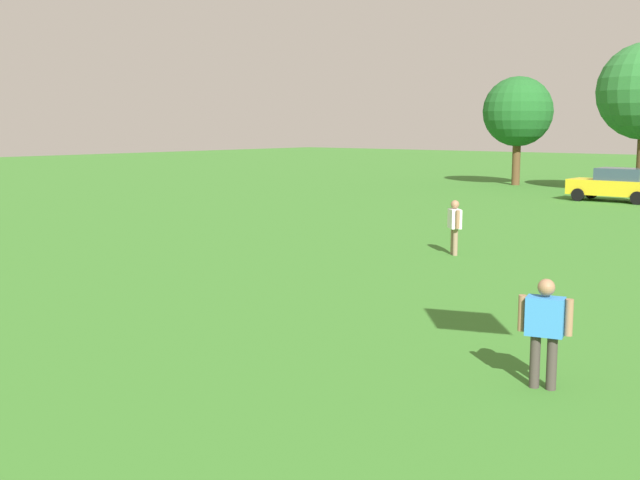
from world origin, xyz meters
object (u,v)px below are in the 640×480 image
adult_bystander (545,324)px  tree_far_left (518,112)px  parked_car_yellow_0 (616,184)px  bystander_near_trees (455,222)px

adult_bystander → tree_far_left: (-18.02, 36.37, 3.67)m
parked_car_yellow_0 → tree_far_left: bearing=-38.9°
adult_bystander → parked_car_yellow_0: 30.65m
bystander_near_trees → tree_far_left: bearing=-22.6°
tree_far_left → bystander_near_trees: bearing=-67.7°
bystander_near_trees → tree_far_left: size_ratio=0.24×
parked_car_yellow_0 → bystander_near_trees: bearing=96.2°
adult_bystander → bystander_near_trees: bearing=111.3°
adult_bystander → parked_car_yellow_0: parked_car_yellow_0 is taller
tree_far_left → parked_car_yellow_0: bearing=-38.9°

